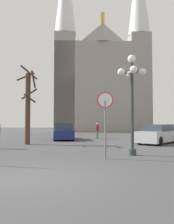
{
  "coord_description": "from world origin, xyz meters",
  "views": [
    {
      "loc": [
        1.68,
        -6.64,
        1.63
      ],
      "look_at": [
        0.85,
        19.06,
        2.78
      ],
      "focal_mm": 36.32,
      "sensor_mm": 36.0,
      "label": 1
    }
  ],
  "objects_px": {
    "stop_sign": "(105,113)",
    "bare_tree": "(28,105)",
    "parked_car_near_silver": "(158,134)",
    "parked_car_far_navy": "(64,132)",
    "pedestrian_walking": "(97,129)",
    "street_lamp": "(132,87)",
    "cathedral": "(101,80)"
  },
  "relations": [
    {
      "from": "cathedral",
      "to": "street_lamp",
      "type": "height_order",
      "value": "cathedral"
    },
    {
      "from": "bare_tree",
      "to": "parked_car_near_silver",
      "type": "bearing_deg",
      "value": 5.76
    },
    {
      "from": "cathedral",
      "to": "parked_car_far_navy",
      "type": "height_order",
      "value": "cathedral"
    },
    {
      "from": "street_lamp",
      "to": "cathedral",
      "type": "bearing_deg",
      "value": 91.14
    },
    {
      "from": "parked_car_near_silver",
      "to": "pedestrian_walking",
      "type": "relative_size",
      "value": 2.82
    },
    {
      "from": "cathedral",
      "to": "parked_car_near_silver",
      "type": "bearing_deg",
      "value": -82.16
    },
    {
      "from": "street_lamp",
      "to": "bare_tree",
      "type": "height_order",
      "value": "bare_tree"
    },
    {
      "from": "bare_tree",
      "to": "parked_car_near_silver",
      "type": "relative_size",
      "value": 1.3
    },
    {
      "from": "parked_car_near_silver",
      "to": "pedestrian_walking",
      "type": "height_order",
      "value": "pedestrian_walking"
    },
    {
      "from": "bare_tree",
      "to": "parked_car_far_navy",
      "type": "distance_m",
      "value": 5.49
    },
    {
      "from": "parked_car_near_silver",
      "to": "stop_sign",
      "type": "bearing_deg",
      "value": -120.49
    },
    {
      "from": "bare_tree",
      "to": "parked_car_far_navy",
      "type": "height_order",
      "value": "bare_tree"
    },
    {
      "from": "parked_car_near_silver",
      "to": "cathedral",
      "type": "bearing_deg",
      "value": 97.84
    },
    {
      "from": "parked_car_near_silver",
      "to": "pedestrian_walking",
      "type": "distance_m",
      "value": 6.54
    },
    {
      "from": "bare_tree",
      "to": "cathedral",
      "type": "bearing_deg",
      "value": 77.3
    },
    {
      "from": "stop_sign",
      "to": "pedestrian_walking",
      "type": "bearing_deg",
      "value": 90.92
    },
    {
      "from": "cathedral",
      "to": "pedestrian_walking",
      "type": "relative_size",
      "value": 22.42
    },
    {
      "from": "street_lamp",
      "to": "bare_tree",
      "type": "bearing_deg",
      "value": 142.14
    },
    {
      "from": "pedestrian_walking",
      "to": "stop_sign",
      "type": "bearing_deg",
      "value": -89.08
    },
    {
      "from": "street_lamp",
      "to": "parked_car_near_silver",
      "type": "relative_size",
      "value": 1.14
    },
    {
      "from": "cathedral",
      "to": "bare_tree",
      "type": "relative_size",
      "value": 6.13
    },
    {
      "from": "street_lamp",
      "to": "pedestrian_walking",
      "type": "bearing_deg",
      "value": 98.19
    },
    {
      "from": "parked_car_far_navy",
      "to": "pedestrian_walking",
      "type": "height_order",
      "value": "pedestrian_walking"
    },
    {
      "from": "street_lamp",
      "to": "stop_sign",
      "type": "bearing_deg",
      "value": -140.71
    },
    {
      "from": "cathedral",
      "to": "bare_tree",
      "type": "xyz_separation_m",
      "value": [
        -6.12,
        -27.15,
        -6.98
      ]
    },
    {
      "from": "parked_car_far_navy",
      "to": "bare_tree",
      "type": "bearing_deg",
      "value": -113.48
    },
    {
      "from": "stop_sign",
      "to": "pedestrian_walking",
      "type": "xyz_separation_m",
      "value": [
        -0.19,
        12.08,
        -1.12
      ]
    },
    {
      "from": "parked_car_near_silver",
      "to": "parked_car_far_navy",
      "type": "xyz_separation_m",
      "value": [
        -7.71,
        3.65,
        0.03
      ]
    },
    {
      "from": "parked_car_far_navy",
      "to": "stop_sign",
      "type": "bearing_deg",
      "value": -73.0
    },
    {
      "from": "stop_sign",
      "to": "bare_tree",
      "type": "xyz_separation_m",
      "value": [
        -5.38,
        6.39,
        0.83
      ]
    },
    {
      "from": "street_lamp",
      "to": "bare_tree",
      "type": "xyz_separation_m",
      "value": [
        -6.76,
        5.26,
        -0.47
      ]
    },
    {
      "from": "parked_car_near_silver",
      "to": "parked_car_far_navy",
      "type": "height_order",
      "value": "parked_car_far_navy"
    }
  ]
}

